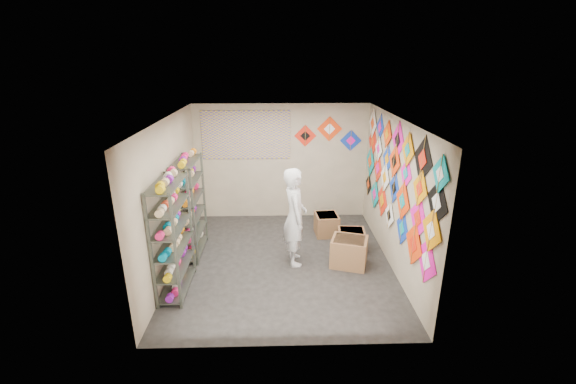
{
  "coord_description": "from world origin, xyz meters",
  "views": [
    {
      "loc": [
        -0.09,
        -6.45,
        3.69
      ],
      "look_at": [
        0.1,
        0.3,
        1.3
      ],
      "focal_mm": 24.0,
      "sensor_mm": 36.0,
      "label": 1
    }
  ],
  "objects_px": {
    "shopkeeper": "(295,217)",
    "carton_a": "(349,252)",
    "shelf_rack_front": "(173,238)",
    "carton_c": "(327,224)",
    "shelf_rack_back": "(190,208)",
    "carton_b": "(351,240)"
  },
  "relations": [
    {
      "from": "carton_a",
      "to": "carton_b",
      "type": "height_order",
      "value": "carton_a"
    },
    {
      "from": "shelf_rack_front",
      "to": "shopkeeper",
      "type": "height_order",
      "value": "shelf_rack_front"
    },
    {
      "from": "carton_b",
      "to": "carton_c",
      "type": "height_order",
      "value": "carton_c"
    },
    {
      "from": "carton_b",
      "to": "carton_a",
      "type": "bearing_deg",
      "value": -98.92
    },
    {
      "from": "shopkeeper",
      "to": "carton_a",
      "type": "xyz_separation_m",
      "value": [
        1.0,
        -0.14,
        -0.66
      ]
    },
    {
      "from": "carton_a",
      "to": "carton_b",
      "type": "bearing_deg",
      "value": 93.1
    },
    {
      "from": "shopkeeper",
      "to": "carton_a",
      "type": "height_order",
      "value": "shopkeeper"
    },
    {
      "from": "shelf_rack_front",
      "to": "carton_c",
      "type": "height_order",
      "value": "shelf_rack_front"
    },
    {
      "from": "shelf_rack_back",
      "to": "shopkeeper",
      "type": "distance_m",
      "value": 2.04
    },
    {
      "from": "shelf_rack_back",
      "to": "carton_b",
      "type": "height_order",
      "value": "shelf_rack_back"
    },
    {
      "from": "shelf_rack_front",
      "to": "shopkeeper",
      "type": "relative_size",
      "value": 1.03
    },
    {
      "from": "shopkeeper",
      "to": "carton_b",
      "type": "distance_m",
      "value": 1.43
    },
    {
      "from": "shelf_rack_back",
      "to": "carton_a",
      "type": "relative_size",
      "value": 2.98
    },
    {
      "from": "shelf_rack_front",
      "to": "shelf_rack_back",
      "type": "xyz_separation_m",
      "value": [
        0.0,
        1.3,
        0.0
      ]
    },
    {
      "from": "shelf_rack_front",
      "to": "carton_b",
      "type": "bearing_deg",
      "value": 22.64
    },
    {
      "from": "carton_c",
      "to": "shopkeeper",
      "type": "bearing_deg",
      "value": -126.74
    },
    {
      "from": "shopkeeper",
      "to": "carton_a",
      "type": "bearing_deg",
      "value": -103.9
    },
    {
      "from": "shelf_rack_front",
      "to": "carton_b",
      "type": "distance_m",
      "value": 3.49
    },
    {
      "from": "carton_b",
      "to": "carton_c",
      "type": "bearing_deg",
      "value": 124.93
    },
    {
      "from": "shopkeeper",
      "to": "carton_b",
      "type": "height_order",
      "value": "shopkeeper"
    },
    {
      "from": "shelf_rack_front",
      "to": "carton_c",
      "type": "relative_size",
      "value": 3.61
    },
    {
      "from": "shelf_rack_front",
      "to": "shelf_rack_back",
      "type": "height_order",
      "value": "same"
    }
  ]
}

